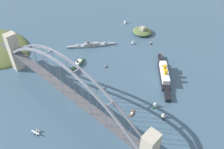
{
  "coord_description": "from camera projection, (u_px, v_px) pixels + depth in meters",
  "views": [
    {
      "loc": [
        179.86,
        -112.79,
        234.8
      ],
      "look_at": [
        0.0,
        78.54,
        8.0
      ],
      "focal_mm": 38.87,
      "sensor_mm": 36.0,
      "label": 1
    }
  ],
  "objects": [
    {
      "name": "harbor_arch_bridge",
      "position": [
        67.0,
        90.0,
        287.15
      ],
      "size": [
        302.04,
        14.69,
        79.88
      ],
      "color": "#ADA38E",
      "rests_on": "ground"
    },
    {
      "name": "small_boat_2",
      "position": [
        132.0,
        113.0,
        301.92
      ],
      "size": [
        5.36,
        12.39,
        2.06
      ],
      "color": "brown",
      "rests_on": "ground"
    },
    {
      "name": "harbor_ferry_steamer",
      "position": [
        78.0,
        64.0,
        375.05
      ],
      "size": [
        16.04,
        32.07,
        7.8
      ],
      "color": "#23512D",
      "rests_on": "ground"
    },
    {
      "name": "naval_cruiser",
      "position": [
        91.0,
        45.0,
        413.65
      ],
      "size": [
        53.99,
        67.59,
        16.31
      ],
      "color": "gray",
      "rests_on": "ground"
    },
    {
      "name": "small_boat_6",
      "position": [
        106.0,
        66.0,
        372.33
      ],
      "size": [
        4.3,
        7.05,
        2.33
      ],
      "color": "black",
      "rests_on": "ground"
    },
    {
      "name": "fort_island_mid_harbor",
      "position": [
        142.0,
        31.0,
        444.7
      ],
      "size": [
        35.72,
        33.79,
        13.6
      ],
      "color": "#4C6038",
      "rests_on": "ground"
    },
    {
      "name": "small_boat_1",
      "position": [
        125.0,
        22.0,
        472.42
      ],
      "size": [
        6.57,
        8.47,
        9.36
      ],
      "color": "silver",
      "rests_on": "ground"
    },
    {
      "name": "ocean_liner",
      "position": [
        164.0,
        74.0,
        350.84
      ],
      "size": [
        71.37,
        80.86,
        19.88
      ],
      "color": "black",
      "rests_on": "ground"
    },
    {
      "name": "small_boat_3",
      "position": [
        151.0,
        43.0,
        422.33
      ],
      "size": [
        9.3,
        9.48,
        2.18
      ],
      "color": "black",
      "rests_on": "ground"
    },
    {
      "name": "ground_plane",
      "position": [
        70.0,
        109.0,
        308.9
      ],
      "size": [
        1400.0,
        1400.0,
        0.0
      ],
      "primitive_type": "plane",
      "color": "#385166"
    },
    {
      "name": "seaplane_taxiing_near_bridge",
      "position": [
        36.0,
        132.0,
        278.65
      ],
      "size": [
        11.23,
        8.43,
        4.99
      ],
      "color": "#B7B7B2",
      "rests_on": "ground"
    },
    {
      "name": "small_boat_4",
      "position": [
        133.0,
        42.0,
        418.34
      ],
      "size": [
        7.72,
        5.22,
        8.32
      ],
      "color": "#234C8C",
      "rests_on": "ground"
    },
    {
      "name": "small_boat_5",
      "position": [
        155.0,
        104.0,
        308.94
      ],
      "size": [
        5.8,
        10.33,
        9.66
      ],
      "color": "#2D6B3D",
      "rests_on": "ground"
    },
    {
      "name": "small_boat_0",
      "position": [
        163.0,
        115.0,
        295.01
      ],
      "size": [
        8.24,
        8.7,
        10.61
      ],
      "color": "black",
      "rests_on": "ground"
    }
  ]
}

